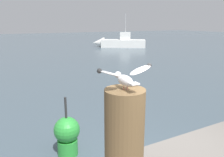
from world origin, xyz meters
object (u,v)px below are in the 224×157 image
at_px(channel_buoy, 67,135).
at_px(mooring_post, 124,143).
at_px(seagull, 125,77).
at_px(boat_white, 117,43).

bearing_deg(channel_buoy, mooring_post, -94.75).
distance_m(seagull, boat_white, 24.61).
height_order(mooring_post, channel_buoy, mooring_post).
height_order(mooring_post, seagull, seagull).
distance_m(mooring_post, seagull, 0.67).
bearing_deg(seagull, mooring_post, -90.26).
relative_size(seagull, channel_buoy, 0.43).
xyz_separation_m(mooring_post, seagull, (0.00, 0.00, 0.67)).
relative_size(boat_white, channel_buoy, 4.42).
bearing_deg(boat_white, channel_buoy, -122.92).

